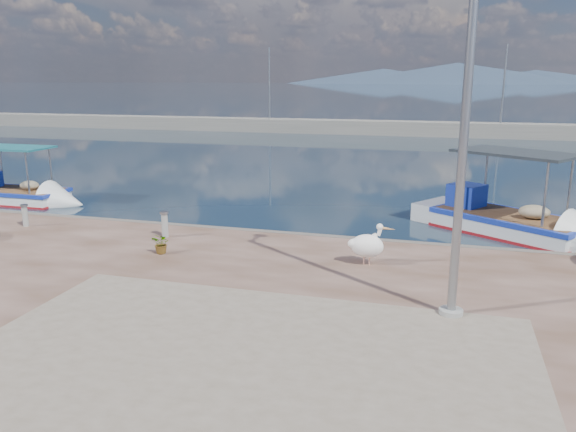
# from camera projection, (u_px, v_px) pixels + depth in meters

# --- Properties ---
(ground) EXTENTS (1400.00, 1400.00, 0.00)m
(ground) POSITION_uv_depth(u_px,v_px,m) (237.00, 322.00, 11.27)
(ground) COLOR #162635
(ground) RESTS_ON ground
(quay_patch) EXTENTS (9.00, 7.00, 0.01)m
(quay_patch) POSITION_uv_depth(u_px,v_px,m) (227.00, 382.00, 8.08)
(quay_patch) COLOR gray
(quay_patch) RESTS_ON quay
(breakwater) EXTENTS (120.00, 2.20, 7.50)m
(breakwater) POSITION_uv_depth(u_px,v_px,m) (402.00, 128.00, 48.52)
(breakwater) COLOR gray
(breakwater) RESTS_ON ground
(mountains) EXTENTS (370.00, 280.00, 22.00)m
(mountains) POSITION_uv_depth(u_px,v_px,m) (452.00, 74.00, 615.39)
(mountains) COLOR #28384C
(mountains) RESTS_ON ground
(boat_left) EXTENTS (5.35, 1.84, 2.57)m
(boat_left) POSITION_uv_depth(u_px,v_px,m) (16.00, 197.00, 22.18)
(boat_left) COLOR white
(boat_left) RESTS_ON ground
(boat_right) EXTENTS (6.39, 5.22, 3.03)m
(boat_right) POSITION_uv_depth(u_px,v_px,m) (507.00, 226.00, 17.71)
(boat_right) COLOR white
(boat_right) RESTS_ON ground
(pelican) EXTENTS (1.05, 0.55, 1.01)m
(pelican) POSITION_uv_depth(u_px,v_px,m) (368.00, 245.00, 13.09)
(pelican) COLOR tan
(pelican) RESTS_ON quay
(lamp_post) EXTENTS (0.44, 0.96, 7.00)m
(lamp_post) POSITION_uv_depth(u_px,v_px,m) (464.00, 136.00, 9.66)
(lamp_post) COLOR gray
(lamp_post) RESTS_ON quay
(bollard_near) EXTENTS (0.24, 0.24, 0.71)m
(bollard_near) POSITION_uv_depth(u_px,v_px,m) (165.00, 223.00, 15.44)
(bollard_near) COLOR gray
(bollard_near) RESTS_ON quay
(bollard_far) EXTENTS (0.22, 0.22, 0.66)m
(bollard_far) POSITION_uv_depth(u_px,v_px,m) (25.00, 214.00, 16.56)
(bollard_far) COLOR gray
(bollard_far) RESTS_ON quay
(potted_plant) EXTENTS (0.55, 0.50, 0.52)m
(potted_plant) POSITION_uv_depth(u_px,v_px,m) (162.00, 244.00, 13.98)
(potted_plant) COLOR #33722D
(potted_plant) RESTS_ON quay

